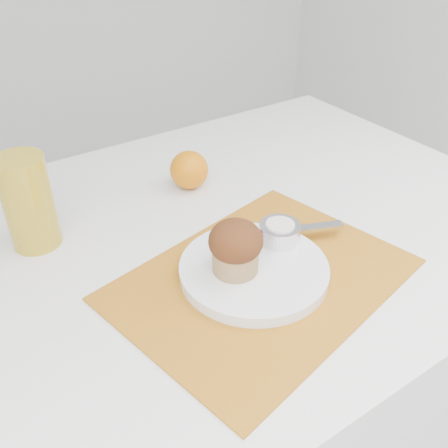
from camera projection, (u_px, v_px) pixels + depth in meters
table at (206, 376)px, 1.06m from camera, size 1.20×0.80×0.75m
placemat at (262, 279)px, 0.74m from camera, size 0.48×0.39×0.00m
plate at (254, 270)px, 0.75m from camera, size 0.28×0.28×0.02m
ramekin at (280, 232)px, 0.79m from camera, size 0.07×0.07×0.03m
cream at (280, 225)px, 0.78m from camera, size 0.06×0.06×0.01m
raspberry_near at (246, 234)px, 0.79m from camera, size 0.02×0.02×0.02m
raspberry_far at (257, 237)px, 0.78m from camera, size 0.02×0.02×0.02m
butter_knife at (279, 232)px, 0.81m from camera, size 0.21×0.10×0.01m
orange at (189, 170)px, 0.95m from camera, size 0.07×0.07×0.07m
juice_glass at (28, 202)px, 0.78m from camera, size 0.08×0.08×0.16m
muffin at (236, 247)px, 0.71m from camera, size 0.08×0.08×0.08m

